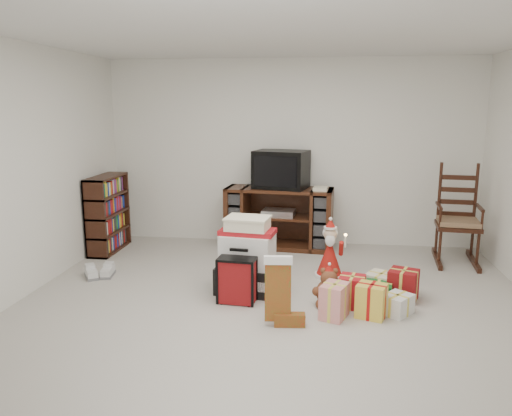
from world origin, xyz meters
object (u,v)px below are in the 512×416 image
(crt_television, at_px, (281,169))
(gift_cluster, at_px, (372,294))
(tv_stand, at_px, (279,218))
(rocking_chair, at_px, (456,227))
(santa_figurine, at_px, (330,255))
(gift_pile, at_px, (248,260))
(mrs_claus_figurine, at_px, (256,255))
(sneaker_pair, at_px, (100,273))
(bookshelf, at_px, (108,215))
(teddy_bear, at_px, (329,289))
(red_suitcase, at_px, (237,280))

(crt_television, bearing_deg, gift_cluster, -48.08)
(tv_stand, distance_m, rocking_chair, 2.22)
(santa_figurine, bearing_deg, gift_pile, -147.34)
(rocking_chair, xyz_separation_m, crt_television, (-2.18, 0.34, 0.63))
(santa_figurine, bearing_deg, mrs_claus_figurine, -173.01)
(sneaker_pair, xyz_separation_m, gift_cluster, (2.94, -0.46, 0.07))
(bookshelf, height_order, gift_pile, bookshelf)
(rocking_chair, relative_size, gift_pile, 1.63)
(teddy_bear, bearing_deg, tv_stand, 108.38)
(gift_pile, bearing_deg, santa_figurine, 39.68)
(bookshelf, relative_size, santa_figurine, 1.49)
(red_suitcase, height_order, mrs_claus_figurine, mrs_claus_figurine)
(red_suitcase, xyz_separation_m, gift_cluster, (1.29, 0.08, -0.11))
(rocking_chair, bearing_deg, bookshelf, -172.11)
(gift_cluster, bearing_deg, mrs_claus_figurine, 150.34)
(bookshelf, bearing_deg, crt_television, 11.82)
(gift_pile, relative_size, teddy_bear, 2.10)
(crt_television, bearing_deg, gift_pile, -82.75)
(teddy_bear, relative_size, mrs_claus_figurine, 0.56)
(santa_figurine, xyz_separation_m, crt_television, (-0.64, 1.16, 0.80))
(santa_figurine, height_order, mrs_claus_figurine, santa_figurine)
(gift_cluster, bearing_deg, bookshelf, 155.64)
(red_suitcase, bearing_deg, mrs_claus_figurine, 88.57)
(sneaker_pair, bearing_deg, rocking_chair, -9.26)
(santa_figurine, relative_size, sneaker_pair, 1.73)
(gift_pile, bearing_deg, gift_cluster, -4.36)
(crt_television, bearing_deg, santa_figurine, -47.12)
(tv_stand, relative_size, mrs_claus_figurine, 2.24)
(tv_stand, height_order, bookshelf, bookshelf)
(red_suitcase, relative_size, santa_figurine, 0.79)
(tv_stand, distance_m, crt_television, 0.65)
(mrs_claus_figurine, bearing_deg, teddy_bear, -41.34)
(red_suitcase, bearing_deg, gift_pile, 84.73)
(mrs_claus_figurine, distance_m, gift_cluster, 1.39)
(red_suitcase, height_order, sneaker_pair, red_suitcase)
(gift_cluster, bearing_deg, gift_pile, 168.62)
(tv_stand, relative_size, gift_cluster, 1.39)
(mrs_claus_figurine, bearing_deg, bookshelf, 158.96)
(rocking_chair, relative_size, teddy_bear, 3.42)
(rocking_chair, xyz_separation_m, sneaker_pair, (-4.09, -1.14, -0.38))
(mrs_claus_figurine, bearing_deg, santa_figurine, 6.99)
(bookshelf, bearing_deg, gift_cluster, -24.36)
(red_suitcase, bearing_deg, crt_television, 87.67)
(mrs_claus_figurine, bearing_deg, tv_stand, 83.15)
(teddy_bear, distance_m, sneaker_pair, 2.58)
(rocking_chair, relative_size, gift_cluster, 1.19)
(red_suitcase, xyz_separation_m, crt_television, (0.26, 2.02, 0.83))
(gift_cluster, bearing_deg, teddy_bear, -178.03)
(tv_stand, height_order, rocking_chair, rocking_chair)
(teddy_bear, bearing_deg, mrs_claus_figurine, 138.66)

